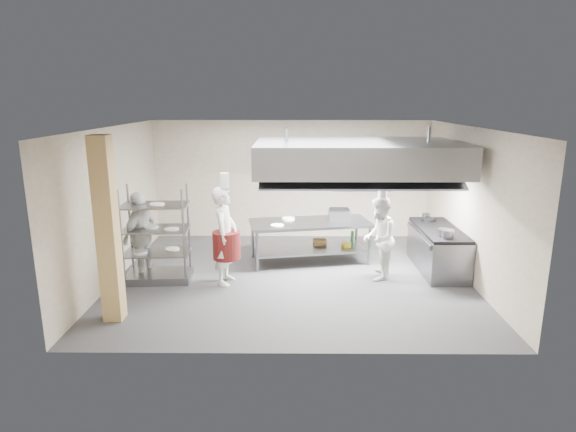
{
  "coord_description": "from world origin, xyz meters",
  "views": [
    {
      "loc": [
        0.0,
        -9.18,
        3.53
      ],
      "look_at": [
        -0.07,
        0.2,
        1.23
      ],
      "focal_mm": 30.0,
      "sensor_mm": 36.0,
      "label": 1
    }
  ],
  "objects_px": {
    "island": "(310,241)",
    "griddle": "(339,215)",
    "chef_plating": "(141,235)",
    "chef_line": "(379,238)",
    "stockpot": "(444,233)",
    "cooking_range": "(438,250)",
    "chef_head": "(225,236)",
    "pass_rack": "(156,234)"
  },
  "relations": [
    {
      "from": "pass_rack",
      "to": "chef_head",
      "type": "bearing_deg",
      "value": -9.16
    },
    {
      "from": "chef_head",
      "to": "chef_line",
      "type": "distance_m",
      "value": 3.03
    },
    {
      "from": "chef_head",
      "to": "griddle",
      "type": "xyz_separation_m",
      "value": [
        2.34,
        1.49,
        0.07
      ]
    },
    {
      "from": "pass_rack",
      "to": "stockpot",
      "type": "height_order",
      "value": "pass_rack"
    },
    {
      "from": "chef_line",
      "to": "chef_head",
      "type": "bearing_deg",
      "value": -69.18
    },
    {
      "from": "island",
      "to": "chef_line",
      "type": "bearing_deg",
      "value": -47.65
    },
    {
      "from": "chef_plating",
      "to": "cooking_range",
      "type": "bearing_deg",
      "value": 113.66
    },
    {
      "from": "island",
      "to": "chef_head",
      "type": "height_order",
      "value": "chef_head"
    },
    {
      "from": "chef_plating",
      "to": "stockpot",
      "type": "xyz_separation_m",
      "value": [
        5.98,
        -0.12,
        0.1
      ]
    },
    {
      "from": "stockpot",
      "to": "chef_head",
      "type": "bearing_deg",
      "value": -177.4
    },
    {
      "from": "cooking_range",
      "to": "chef_plating",
      "type": "xyz_separation_m",
      "value": [
        -6.08,
        -0.49,
        0.46
      ]
    },
    {
      "from": "island",
      "to": "chef_line",
      "type": "distance_m",
      "value": 1.72
    },
    {
      "from": "island",
      "to": "stockpot",
      "type": "bearing_deg",
      "value": -33.4
    },
    {
      "from": "pass_rack",
      "to": "chef_line",
      "type": "distance_m",
      "value": 4.38
    },
    {
      "from": "chef_head",
      "to": "griddle",
      "type": "bearing_deg",
      "value": -50.84
    },
    {
      "from": "cooking_range",
      "to": "chef_line",
      "type": "bearing_deg",
      "value": -158.9
    },
    {
      "from": "cooking_range",
      "to": "stockpot",
      "type": "height_order",
      "value": "stockpot"
    },
    {
      "from": "chef_head",
      "to": "chef_line",
      "type": "xyz_separation_m",
      "value": [
        3.01,
        0.28,
        -0.12
      ]
    },
    {
      "from": "island",
      "to": "griddle",
      "type": "distance_m",
      "value": 0.89
    },
    {
      "from": "island",
      "to": "cooking_range",
      "type": "distance_m",
      "value": 2.72
    },
    {
      "from": "chef_plating",
      "to": "griddle",
      "type": "height_order",
      "value": "chef_plating"
    },
    {
      "from": "chef_head",
      "to": "stockpot",
      "type": "bearing_deg",
      "value": -80.71
    },
    {
      "from": "cooking_range",
      "to": "chef_plating",
      "type": "relative_size",
      "value": 1.14
    },
    {
      "from": "chef_line",
      "to": "chef_plating",
      "type": "bearing_deg",
      "value": -74.82
    },
    {
      "from": "griddle",
      "to": "stockpot",
      "type": "height_order",
      "value": "griddle"
    },
    {
      "from": "pass_rack",
      "to": "chef_head",
      "type": "relative_size",
      "value": 0.99
    },
    {
      "from": "pass_rack",
      "to": "griddle",
      "type": "distance_m",
      "value": 3.94
    },
    {
      "from": "pass_rack",
      "to": "cooking_range",
      "type": "bearing_deg",
      "value": 3.17
    },
    {
      "from": "island",
      "to": "stockpot",
      "type": "height_order",
      "value": "stockpot"
    },
    {
      "from": "cooking_range",
      "to": "chef_plating",
      "type": "distance_m",
      "value": 6.12
    },
    {
      "from": "chef_line",
      "to": "cooking_range",
      "type": "bearing_deg",
      "value": 126.65
    },
    {
      "from": "chef_plating",
      "to": "griddle",
      "type": "xyz_separation_m",
      "value": [
        4.06,
        1.18,
        0.14
      ]
    },
    {
      "from": "chef_line",
      "to": "stockpot",
      "type": "bearing_deg",
      "value": 101.66
    },
    {
      "from": "cooking_range",
      "to": "chef_head",
      "type": "relative_size",
      "value": 1.05
    },
    {
      "from": "island",
      "to": "stockpot",
      "type": "relative_size",
      "value": 11.64
    },
    {
      "from": "chef_head",
      "to": "pass_rack",
      "type": "bearing_deg",
      "value": 90.94
    },
    {
      "from": "island",
      "to": "pass_rack",
      "type": "relative_size",
      "value": 1.37
    },
    {
      "from": "griddle",
      "to": "stockpot",
      "type": "distance_m",
      "value": 2.32
    },
    {
      "from": "pass_rack",
      "to": "chef_plating",
      "type": "height_order",
      "value": "pass_rack"
    },
    {
      "from": "pass_rack",
      "to": "island",
      "type": "bearing_deg",
      "value": 17.45
    },
    {
      "from": "griddle",
      "to": "stockpot",
      "type": "bearing_deg",
      "value": -33.86
    },
    {
      "from": "chef_head",
      "to": "cooking_range",
      "type": "bearing_deg",
      "value": -72.94
    }
  ]
}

